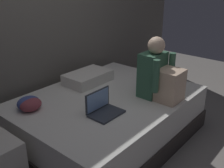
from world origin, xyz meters
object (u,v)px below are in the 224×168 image
Objects in this scene: laptop at (103,108)px; pillow at (88,77)px; clothes_pile at (29,104)px; bed at (107,118)px; person_sitting at (159,75)px.

pillow is (0.47, 0.67, 0.01)m from laptop.
bed is at bearing -28.32° from clothes_pile.
laptop is 0.57× the size of pillow.
laptop reaches higher than bed.
person_sitting reaches higher than pillow.
pillow reaches higher than bed.
laptop is (-0.66, 0.21, -0.20)m from person_sitting.
person_sitting reaches higher than bed.
pillow is (0.16, 0.45, 0.33)m from bed.
pillow is at bearing 4.02° from clothes_pile.
pillow is at bearing 102.27° from person_sitting.
laptop is at bearing -56.20° from clothes_pile.
bed is 0.88m from clothes_pile.
person_sitting reaches higher than clothes_pile.
bed is 0.76m from person_sitting.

